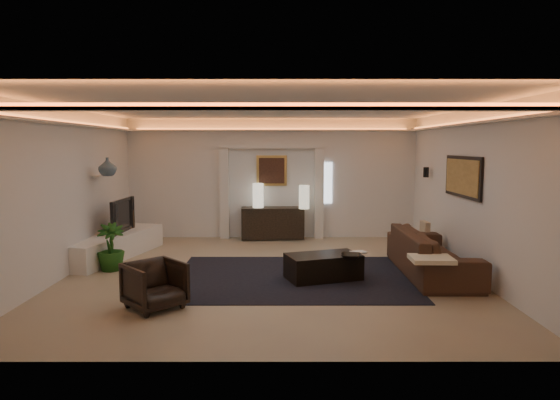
{
  "coord_description": "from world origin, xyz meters",
  "views": [
    {
      "loc": [
        0.19,
        -8.38,
        2.25
      ],
      "look_at": [
        0.2,
        0.6,
        1.25
      ],
      "focal_mm": 31.23,
      "sensor_mm": 36.0,
      "label": 1
    }
  ],
  "objects_px": {
    "coffee_table": "(323,267)",
    "armchair": "(155,285)",
    "console": "(273,223)",
    "sofa": "(432,253)"
  },
  "relations": [
    {
      "from": "console",
      "to": "armchair",
      "type": "relative_size",
      "value": 2.07
    },
    {
      "from": "console",
      "to": "armchair",
      "type": "xyz_separation_m",
      "value": [
        -1.56,
        -5.06,
        -0.07
      ]
    },
    {
      "from": "sofa",
      "to": "coffee_table",
      "type": "height_order",
      "value": "sofa"
    },
    {
      "from": "coffee_table",
      "to": "armchair",
      "type": "bearing_deg",
      "value": -167.43
    },
    {
      "from": "sofa",
      "to": "coffee_table",
      "type": "relative_size",
      "value": 2.16
    },
    {
      "from": "console",
      "to": "armchair",
      "type": "height_order",
      "value": "console"
    },
    {
      "from": "console",
      "to": "sofa",
      "type": "height_order",
      "value": "console"
    },
    {
      "from": "coffee_table",
      "to": "armchair",
      "type": "height_order",
      "value": "armchair"
    },
    {
      "from": "console",
      "to": "sofa",
      "type": "xyz_separation_m",
      "value": [
        2.84,
        -3.26,
        -0.02
      ]
    },
    {
      "from": "sofa",
      "to": "armchair",
      "type": "relative_size",
      "value": 3.59
    }
  ]
}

